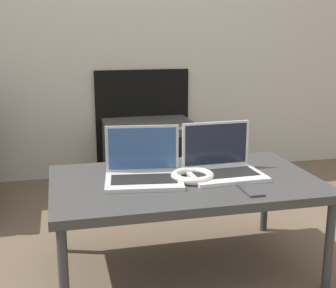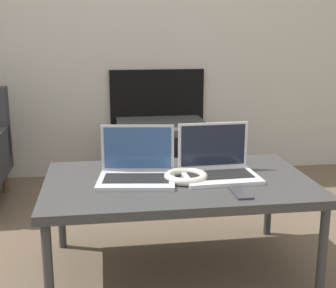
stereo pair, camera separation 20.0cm
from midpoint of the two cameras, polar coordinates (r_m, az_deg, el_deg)
name	(u,v)px [view 1 (the left image)]	position (r m, az deg, el deg)	size (l,w,h in m)	color
ground_plane	(193,286)	(2.02, 0.15, -16.97)	(14.00, 14.00, 0.00)	brown
table	(185,186)	(1.99, -0.86, -5.20)	(1.12, 0.68, 0.42)	#333333
laptop_left	(143,169)	(1.96, -5.97, -3.14)	(0.35, 0.28, 0.22)	#B2B2B7
laptop_right	(222,164)	(2.04, 3.80, -2.47)	(0.32, 0.25, 0.22)	silver
headphones	(192,176)	(1.96, 0.09, -3.96)	(0.18, 0.18, 0.03)	beige
phone	(251,190)	(1.84, 7.01, -5.70)	(0.06, 0.13, 0.01)	#333338
tv	(150,154)	(3.17, -3.99, -1.24)	(0.59, 0.53, 0.43)	#383838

